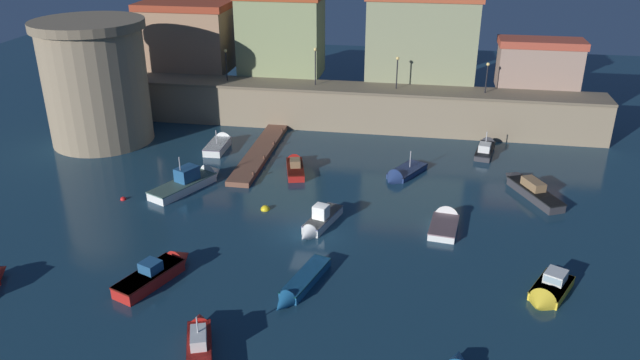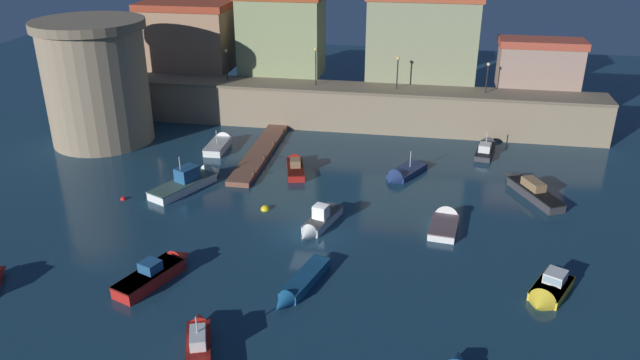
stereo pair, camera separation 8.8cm
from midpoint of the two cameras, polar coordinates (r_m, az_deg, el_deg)
The scene contains 23 objects.
ground_plane at distance 43.61m, azimuth -0.99°, elevation -4.74°, with size 123.23×123.23×0.00m, color #19384C.
quay_wall at distance 63.25m, azimuth 2.84°, elevation 6.77°, with size 49.80×4.13×4.27m.
old_town_backdrop at distance 66.62m, azimuth 0.56°, elevation 12.98°, with size 46.22×6.12×8.98m.
fortress_tower at distance 62.03m, azimuth -19.90°, elevation 8.53°, with size 10.14×10.14×11.52m.
pier_dock at distance 56.79m, azimuth -5.52°, elevation 2.54°, with size 1.99×14.38×0.70m.
quay_lamp_0 at distance 64.86m, azimuth -8.59°, elevation 10.92°, with size 0.32×0.32×3.26m.
quay_lamp_1 at distance 62.54m, azimuth -0.35°, elevation 10.96°, with size 0.32×0.32×3.75m.
quay_lamp_2 at distance 61.73m, azimuth 7.22°, elevation 10.28°, with size 0.32×0.32×3.19m.
quay_lamp_3 at distance 61.99m, azimuth 15.26°, elevation 9.55°, with size 0.32×0.32×2.96m.
moored_boat_0 at distance 45.14m, azimuth 11.53°, elevation -3.78°, with size 2.31×4.59×1.72m.
moored_boat_2 at distance 39.57m, azimuth -14.61°, elevation -8.11°, with size 3.55×5.99×1.79m.
moored_boat_3 at distance 59.03m, azimuth -9.16°, elevation 3.36°, with size 1.73×4.88×2.42m.
moored_boat_5 at distance 51.24m, azimuth -11.63°, elevation 0.01°, with size 4.74×7.29×3.45m.
moored_boat_6 at distance 33.48m, azimuth -11.06°, elevation -14.42°, with size 2.91×5.40×2.48m.
moored_boat_7 at distance 53.34m, azimuth -2.28°, elevation 1.36°, with size 2.61×5.33×1.59m.
moored_boat_8 at distance 59.37m, azimuth 15.15°, elevation 2.92°, with size 2.39×5.66×2.55m.
moored_boat_9 at distance 51.63m, azimuth 18.76°, elevation -0.71°, with size 4.39×7.10×1.67m.
moored_boat_10 at distance 43.80m, azimuth -0.11°, elevation -3.93°, with size 2.72×5.51×1.87m.
moored_boat_11 at distance 52.21m, azimuth 7.53°, elevation 0.48°, with size 3.87×5.27×2.48m.
moored_boat_12 at distance 38.95m, azimuth 20.36°, elevation -9.70°, with size 3.41×4.50×1.73m.
moored_boat_13 at distance 37.27m, azimuth -1.92°, elevation -9.73°, with size 2.77×6.10×1.11m.
mooring_buoy_0 at distance 50.48m, azimuth -17.65°, elevation -1.72°, with size 0.46×0.46×0.46m, color red.
mooring_buoy_1 at distance 46.72m, azimuth -5.02°, elevation -2.74°, with size 0.69×0.69×0.69m, color yellow.
Camera 2 is at (7.34, -37.42, 21.17)m, focal length 34.66 mm.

